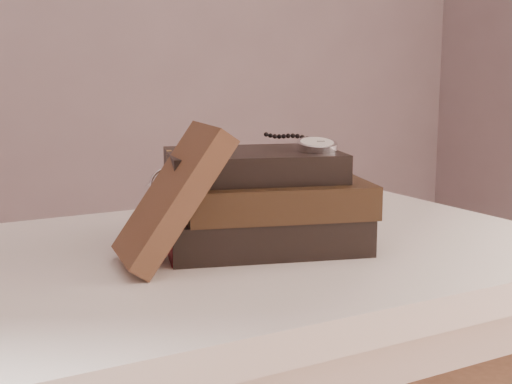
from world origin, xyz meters
TOP-DOWN VIEW (x-y plane):
  - table at (0.00, 0.35)m, footprint 1.00×0.60m
  - book_stack at (0.08, 0.33)m, footprint 0.30×0.25m
  - journal at (-0.06, 0.30)m, footprint 0.15×0.14m
  - pocket_watch at (0.14, 0.30)m, footprint 0.07×0.16m
  - eyeglasses at (0.02, 0.44)m, footprint 0.14×0.15m

SIDE VIEW (x-z plane):
  - table at x=0.00m, z-range 0.28..1.03m
  - book_stack at x=0.08m, z-range 0.75..0.87m
  - eyeglasses at x=0.02m, z-range 0.80..0.85m
  - journal at x=-0.06m, z-range 0.75..0.92m
  - pocket_watch at x=0.14m, z-range 0.88..0.90m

